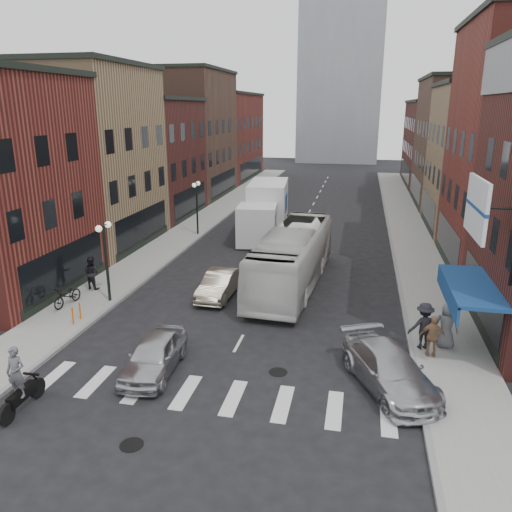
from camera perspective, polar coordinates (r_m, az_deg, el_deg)
The scene contains 30 objects.
ground at distance 20.28m, azimuth -2.68°, elevation -11.17°, with size 160.00×160.00×0.00m, color black.
sidewalk_left at distance 42.51m, azimuth -6.37°, elevation 3.80°, with size 3.00×74.00×0.15m, color gray.
sidewalk_right at distance 40.63m, azimuth 17.09°, elevation 2.56°, with size 3.00×74.00×0.15m, color gray.
curb_left at distance 42.09m, azimuth -4.42°, elevation 3.62°, with size 0.20×74.00×0.16m, color gray.
curb_right at distance 40.53m, azimuth 14.97°, elevation 2.59°, with size 0.20×74.00×0.16m, color gray.
crosswalk_stripes at distance 17.79m, azimuth -5.19°, elevation -15.56°, with size 12.00×2.20×0.01m, color silver.
bldg_left_mid_a at distance 37.11m, azimuth -20.39°, elevation 10.53°, with size 10.30×10.20×12.30m.
bldg_left_mid_b at distance 45.95m, azimuth -13.64°, elevation 10.82°, with size 10.30×10.20×10.30m.
bldg_left_far_a at distance 55.96m, azimuth -8.86°, elevation 13.59°, with size 10.30×12.20×13.30m.
bldg_left_far_b at distance 69.28m, azimuth -4.67°, elevation 13.46°, with size 10.30×16.20×11.30m.
bldg_right_mid_b at distance 42.79m, azimuth 26.32°, elevation 9.87°, with size 10.30×10.20×11.30m.
bldg_right_far_a at distance 53.46m, azimuth 23.61°, elevation 11.76°, with size 10.30×12.20×12.30m.
bldg_right_far_b at distance 67.28m, azimuth 21.24°, elevation 11.90°, with size 10.30×16.20×10.30m.
awning_blue at distance 21.42m, azimuth 22.89°, elevation -3.32°, with size 1.80×5.00×0.78m.
billboard_sign at distance 18.58m, azimuth 24.16°, elevation 4.87°, with size 1.52×3.00×3.70m.
distant_tower at distance 96.70m, azimuth 10.02°, elevation 25.68°, with size 14.00×14.00×50.00m, color #9399A0.
streetlamp_near at distance 25.35m, azimuth -16.85°, elevation 0.95°, with size 0.32×1.22×4.11m.
streetlamp_far at distance 37.89m, azimuth -6.80°, elevation 6.59°, with size 0.32×1.22×4.11m.
bike_rack at distance 24.00m, azimuth -19.84°, elevation -6.19°, with size 0.08×0.68×0.80m.
box_truck at distance 37.92m, azimuth 1.06°, elevation 5.23°, with size 3.33×9.27×3.94m.
motorcycle_rider at distance 18.05m, azimuth -25.53°, elevation -12.84°, with size 0.64×2.25×2.29m.
transit_bus at distance 27.26m, azimuth 4.22°, elevation -0.14°, with size 2.70×11.53×3.21m, color silver.
sedan_left_near at distance 19.13m, azimuth -11.55°, elevation -10.99°, with size 1.64×4.09×1.39m, color #B7B7BC.
sedan_left_far at distance 25.87m, azimuth -4.21°, elevation -3.26°, with size 1.42×4.06×1.34m, color #B5A992.
curb_car at distance 18.37m, azimuth 14.98°, elevation -12.42°, with size 1.99×4.90×1.42m, color #B3B3B8.
parked_bicycle at distance 26.06m, azimuth -20.73°, elevation -4.26°, with size 0.65×1.86×0.98m, color black.
ped_left_solo at distance 27.85m, azimuth -18.30°, elevation -1.84°, with size 0.86×0.49×1.76m, color black.
ped_right_a at distance 21.12m, azimuth 18.65°, elevation -7.57°, with size 1.24×0.62×1.92m, color black.
ped_right_b at distance 20.60m, azimuth 19.56°, elevation -8.67°, with size 0.98×0.49×1.68m, color #8E6848.
ped_right_c at distance 21.49m, azimuth 20.94°, elevation -7.39°, with size 0.94×0.61×1.92m, color #56595E.
Camera 1 is at (4.61, -17.34, 9.47)m, focal length 35.00 mm.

